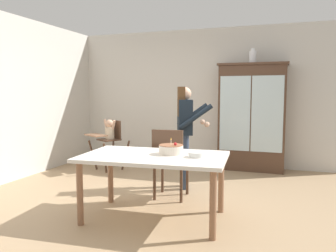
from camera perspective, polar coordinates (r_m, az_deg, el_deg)
The scene contains 10 objects.
ground_plane at distance 4.45m, azimuth -2.17°, elevation -13.16°, with size 6.24×6.24×0.00m, color tan.
wall_back at distance 6.73m, azimuth 5.90°, elevation 4.93°, with size 5.32×0.06×2.70m, color beige.
china_cabinet at distance 6.33m, azimuth 14.20°, elevation 1.51°, with size 1.25×0.48×1.98m.
ceramic_vase at distance 6.35m, azimuth 14.38°, elevation 11.47°, with size 0.13×0.13×0.27m.
high_chair_with_toddler at distance 6.26m, azimuth -10.10°, elevation -1.58°, with size 0.78×0.84×0.95m.
adult_person at distance 4.97m, azimuth 2.99°, elevation 0.27°, with size 0.63×0.62×1.53m.
dining_table at distance 3.79m, azimuth -2.42°, elevation -6.27°, with size 1.69×1.08×0.74m.
birthday_cake at distance 3.81m, azimuth 0.53°, elevation -4.04°, with size 0.28×0.28×0.19m.
serving_bowl at distance 3.65m, azimuth 4.91°, elevation -4.92°, with size 0.18×0.18×0.06m, color silver.
dining_chair_far_side at distance 4.47m, azimuth 0.23°, elevation -5.69°, with size 0.46×0.46×0.96m.
Camera 1 is at (1.52, -3.93, 1.44)m, focal length 35.42 mm.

